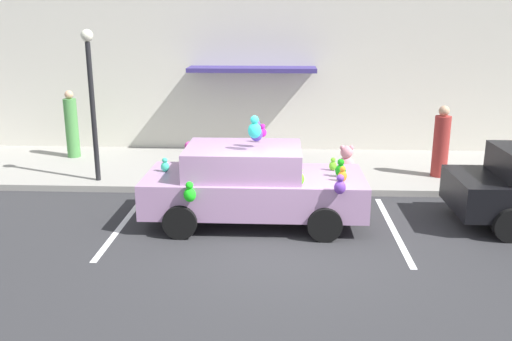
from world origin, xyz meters
name	(u,v)px	position (x,y,z in m)	size (l,w,h in m)	color
ground_plane	(281,247)	(0.00, 0.00, 0.00)	(60.00, 60.00, 0.00)	#2D2D30
sidewalk	(282,169)	(0.00, 5.00, 0.07)	(24.00, 4.00, 0.15)	gray
storefront_building	(283,45)	(-0.01, 7.14, 3.19)	(24.00, 1.25, 6.40)	beige
parking_stripe_front	(393,229)	(2.17, 1.00, 0.00)	(0.12, 3.60, 0.01)	silver
parking_stripe_rear	(123,224)	(-3.16, 1.00, 0.00)	(0.12, 3.60, 0.01)	silver
plush_covered_car	(252,184)	(-0.60, 1.26, 0.80)	(4.30, 2.12, 2.21)	#AB81AC
teddy_bear_on_sidewalk	(346,163)	(1.56, 3.98, 0.53)	(0.43, 0.36, 0.82)	pink
street_lamp_post	(91,89)	(-4.46, 3.50, 2.35)	(0.28, 0.28, 3.56)	black
pedestrian_near_shopfront	(441,144)	(3.89, 4.26, 0.96)	(0.39, 0.39, 1.76)	maroon
pedestrian_walking_past	(72,126)	(-5.90, 5.75, 1.02)	(0.35, 0.35, 1.88)	#498C45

